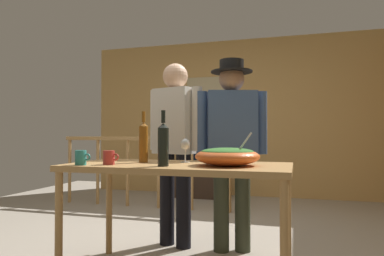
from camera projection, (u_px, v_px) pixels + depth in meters
ground_plane at (184, 243)px, 3.20m from camera, size 6.99×6.99×0.00m
back_wall at (234, 117)px, 5.81m from camera, size 4.86×0.10×2.53m
framed_picture at (206, 101)px, 5.88m from camera, size 0.65×0.03×0.79m
stair_railing at (171, 163)px, 4.70m from camera, size 2.40×0.10×1.00m
tv_console at (199, 183)px, 5.60m from camera, size 0.90×0.40×0.44m
flat_screen_tv at (198, 152)px, 5.57m from camera, size 0.61×0.12×0.45m
serving_table at (178, 175)px, 2.42m from camera, size 1.51×0.73×0.78m
salad_bowl at (227, 155)px, 2.29m from camera, size 0.42×0.42×0.22m
wine_glass at (185, 145)px, 2.55m from camera, size 0.07×0.07×0.17m
wine_bottle_dark at (163, 143)px, 2.25m from camera, size 0.07×0.07×0.35m
wine_bottle_amber at (143, 141)px, 2.56m from camera, size 0.07×0.07×0.37m
mug_red at (109, 158)px, 2.37m from camera, size 0.11×0.08×0.09m
mug_teal at (81, 158)px, 2.33m from camera, size 0.11×0.07×0.10m
person_standing_left at (175, 139)px, 3.14m from camera, size 0.53×0.32×1.61m
person_standing_right at (232, 137)px, 2.99m from camera, size 0.58×0.35×1.61m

